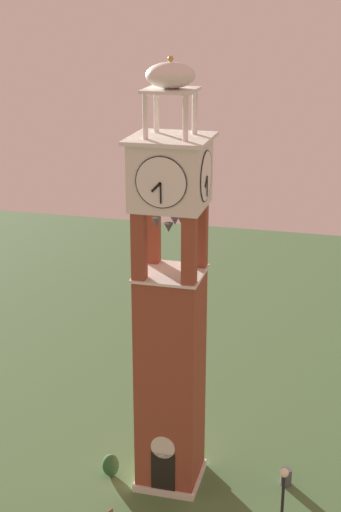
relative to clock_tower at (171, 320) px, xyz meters
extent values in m
plane|color=#476B3D|center=(0.00, 0.00, -8.11)|extent=(80.00, 80.00, 0.00)
cube|color=brown|center=(0.00, 0.00, -2.99)|extent=(2.67, 2.67, 10.23)
cube|color=silver|center=(0.00, 0.00, -7.94)|extent=(2.87, 2.87, 0.35)
cube|color=black|center=(0.00, -1.35, -6.96)|extent=(1.10, 0.04, 2.20)
cylinder|color=silver|center=(0.00, -1.35, -5.56)|extent=(1.10, 0.04, 1.10)
cube|color=brown|center=(-1.05, -1.05, 3.62)|extent=(0.56, 0.56, 3.00)
cube|color=brown|center=(1.05, -1.05, 3.62)|extent=(0.56, 0.56, 3.00)
cube|color=brown|center=(-1.05, 1.05, 3.62)|extent=(0.56, 0.56, 3.00)
cube|color=brown|center=(1.05, 1.05, 3.62)|extent=(0.56, 0.56, 3.00)
cube|color=silver|center=(0.00, 0.00, 2.18)|extent=(2.83, 2.83, 0.12)
cone|color=#4C4C51|center=(0.60, -0.03, 4.40)|extent=(0.49, 0.49, 0.54)
cone|color=#4C4C51|center=(0.04, 0.60, 4.40)|extent=(0.52, 0.52, 0.47)
cone|color=#4C4C51|center=(-0.59, -0.10, 4.40)|extent=(0.38, 0.38, 0.46)
cone|color=#4C4C51|center=(0.07, -0.59, 4.40)|extent=(0.39, 0.39, 0.39)
cube|color=silver|center=(0.00, 0.00, 6.49)|extent=(2.91, 2.91, 2.74)
cylinder|color=white|center=(0.00, -1.47, 6.49)|extent=(2.08, 0.05, 2.08)
torus|color=black|center=(0.00, -1.47, 6.49)|extent=(2.10, 0.06, 2.10)
cube|color=black|center=(-0.18, -1.53, 6.30)|extent=(0.42, 0.03, 0.44)
cube|color=black|center=(0.00, -1.53, 6.07)|extent=(0.07, 0.03, 0.83)
cylinder|color=white|center=(0.00, 1.47, 6.49)|extent=(2.08, 0.05, 2.08)
torus|color=black|center=(0.00, 1.47, 6.49)|extent=(2.10, 0.06, 2.10)
cube|color=black|center=(-0.18, 1.53, 6.30)|extent=(0.42, 0.03, 0.44)
cube|color=black|center=(0.00, 1.53, 6.07)|extent=(0.07, 0.03, 0.83)
cylinder|color=white|center=(-1.47, 0.00, 6.49)|extent=(0.05, 2.08, 2.08)
torus|color=black|center=(-1.47, 0.00, 6.49)|extent=(0.06, 2.10, 2.10)
cube|color=black|center=(-1.53, -0.18, 6.30)|extent=(0.03, 0.42, 0.44)
cube|color=black|center=(-1.53, 0.01, 6.07)|extent=(0.03, 0.07, 0.83)
cylinder|color=white|center=(1.47, 0.00, 6.49)|extent=(0.05, 2.08, 2.08)
torus|color=black|center=(1.47, 0.00, 6.49)|extent=(0.06, 2.10, 2.10)
cube|color=black|center=(1.53, -0.18, 6.30)|extent=(0.03, 0.42, 0.44)
cube|color=black|center=(1.53, 0.01, 6.07)|extent=(0.03, 0.07, 0.83)
cube|color=silver|center=(0.00, 0.00, 7.94)|extent=(3.27, 3.27, 0.16)
cylinder|color=silver|center=(-0.80, -0.80, 8.90)|extent=(0.22, 0.22, 1.76)
cylinder|color=silver|center=(0.80, -0.80, 8.90)|extent=(0.22, 0.22, 1.76)
cylinder|color=silver|center=(-0.80, 0.80, 8.90)|extent=(0.22, 0.22, 1.76)
cylinder|color=silver|center=(0.80, 0.80, 8.90)|extent=(0.22, 0.22, 1.76)
cube|color=silver|center=(0.00, 0.00, 9.84)|extent=(2.04, 2.04, 0.12)
ellipsoid|color=silver|center=(0.00, 0.00, 10.40)|extent=(1.96, 1.96, 1.00)
sphere|color=#B79338|center=(0.00, 0.00, 11.02)|extent=(0.24, 0.24, 0.24)
sphere|color=#F9EFCC|center=(5.55, -3.73, -4.23)|extent=(0.36, 0.36, 0.36)
cylinder|color=#4C4C51|center=(5.29, 0.92, -7.71)|extent=(0.52, 0.52, 0.80)
ellipsoid|color=#28562D|center=(-2.80, -0.45, -7.57)|extent=(0.80, 0.80, 1.09)
camera|label=1|loc=(7.45, -28.77, 13.42)|focal=52.61mm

